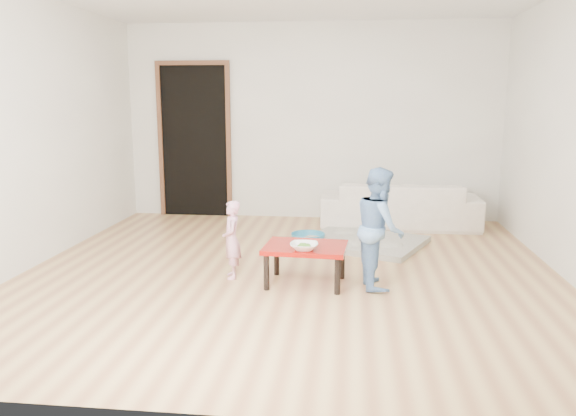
% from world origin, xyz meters
% --- Properties ---
extents(floor, '(5.00, 5.00, 0.01)m').
position_xyz_m(floor, '(0.00, 0.00, 0.00)').
color(floor, '#A97348').
rests_on(floor, ground).
extents(back_wall, '(5.00, 0.02, 2.60)m').
position_xyz_m(back_wall, '(0.00, 2.50, 1.30)').
color(back_wall, silver).
rests_on(back_wall, floor).
extents(left_wall, '(0.02, 5.00, 2.60)m').
position_xyz_m(left_wall, '(-2.50, 0.00, 1.30)').
color(left_wall, silver).
rests_on(left_wall, floor).
extents(doorway, '(1.02, 0.08, 2.11)m').
position_xyz_m(doorway, '(-1.60, 2.48, 1.02)').
color(doorway, brown).
rests_on(doorway, back_wall).
extents(sofa, '(1.97, 0.77, 0.57)m').
position_xyz_m(sofa, '(1.17, 2.05, 0.29)').
color(sofa, white).
rests_on(sofa, floor).
extents(cushion, '(0.43, 0.39, 0.11)m').
position_xyz_m(cushion, '(0.92, 1.91, 0.43)').
color(cushion, orange).
rests_on(cushion, sofa).
extents(red_table, '(0.74, 0.58, 0.35)m').
position_xyz_m(red_table, '(0.17, -0.35, 0.18)').
color(red_table, '#970E08').
rests_on(red_table, floor).
extents(bowl, '(0.24, 0.24, 0.06)m').
position_xyz_m(bowl, '(0.17, -0.50, 0.38)').
color(bowl, white).
rests_on(bowl, red_table).
extents(broccoli, '(0.12, 0.12, 0.06)m').
position_xyz_m(broccoli, '(0.17, -0.50, 0.38)').
color(broccoli, '#2D5919').
rests_on(broccoli, red_table).
extents(child_pink, '(0.23, 0.30, 0.71)m').
position_xyz_m(child_pink, '(-0.51, -0.25, 0.36)').
color(child_pink, pink).
rests_on(child_pink, floor).
extents(child_blue, '(0.46, 0.55, 1.04)m').
position_xyz_m(child_blue, '(0.81, -0.33, 0.52)').
color(child_blue, '#5680C9').
rests_on(child_blue, floor).
extents(basin, '(0.38, 0.38, 0.12)m').
position_xyz_m(basin, '(0.08, 1.04, 0.06)').
color(basin, teal).
rests_on(basin, floor).
extents(blanket, '(1.55, 1.44, 0.06)m').
position_xyz_m(blanket, '(0.70, 1.09, 0.03)').
color(blanket, '#B6B3A1').
rests_on(blanket, floor).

